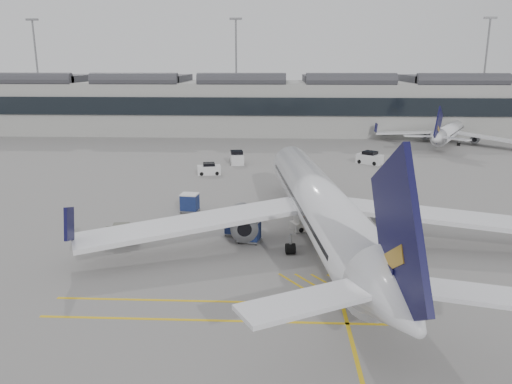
{
  "coord_description": "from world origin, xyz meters",
  "views": [
    {
      "loc": [
        5.75,
        -39.84,
        15.37
      ],
      "look_at": [
        3.73,
        3.35,
        4.0
      ],
      "focal_mm": 35.0,
      "sensor_mm": 36.0,
      "label": 1
    }
  ],
  "objects_px": {
    "ramp_agent_b": "(236,227)",
    "pushback_tug": "(121,234)",
    "baggage_cart_a": "(249,230)",
    "ramp_agent_a": "(261,211)",
    "airliner_main": "(320,206)",
    "belt_loader": "(310,222)"
  },
  "relations": [
    {
      "from": "ramp_agent_b",
      "to": "pushback_tug",
      "type": "height_order",
      "value": "ramp_agent_b"
    },
    {
      "from": "ramp_agent_b",
      "to": "pushback_tug",
      "type": "bearing_deg",
      "value": -34.41
    },
    {
      "from": "ramp_agent_a",
      "to": "pushback_tug",
      "type": "distance_m",
      "value": 14.05
    },
    {
      "from": "baggage_cart_a",
      "to": "ramp_agent_b",
      "type": "bearing_deg",
      "value": 154.7
    },
    {
      "from": "airliner_main",
      "to": "ramp_agent_a",
      "type": "bearing_deg",
      "value": 119.48
    },
    {
      "from": "ramp_agent_a",
      "to": "pushback_tug",
      "type": "height_order",
      "value": "pushback_tug"
    },
    {
      "from": "ramp_agent_b",
      "to": "airliner_main",
      "type": "bearing_deg",
      "value": 127.55
    },
    {
      "from": "ramp_agent_b",
      "to": "pushback_tug",
      "type": "relative_size",
      "value": 0.64
    },
    {
      "from": "ramp_agent_b",
      "to": "baggage_cart_a",
      "type": "bearing_deg",
      "value": 98.72
    },
    {
      "from": "airliner_main",
      "to": "belt_loader",
      "type": "distance_m",
      "value": 5.14
    },
    {
      "from": "airliner_main",
      "to": "pushback_tug",
      "type": "height_order",
      "value": "airliner_main"
    },
    {
      "from": "belt_loader",
      "to": "ramp_agent_a",
      "type": "relative_size",
      "value": 3.12
    },
    {
      "from": "airliner_main",
      "to": "ramp_agent_b",
      "type": "xyz_separation_m",
      "value": [
        -7.33,
        1.28,
        -2.51
      ]
    },
    {
      "from": "ramp_agent_a",
      "to": "ramp_agent_b",
      "type": "distance_m",
      "value": 6.22
    },
    {
      "from": "baggage_cart_a",
      "to": "ramp_agent_a",
      "type": "xyz_separation_m",
      "value": [
        0.77,
        6.89,
        -0.28
      ]
    },
    {
      "from": "baggage_cart_a",
      "to": "ramp_agent_a",
      "type": "bearing_deg",
      "value": 97.03
    },
    {
      "from": "ramp_agent_a",
      "to": "baggage_cart_a",
      "type": "bearing_deg",
      "value": -126.05
    },
    {
      "from": "ramp_agent_b",
      "to": "pushback_tug",
      "type": "xyz_separation_m",
      "value": [
        -9.98,
        -1.43,
        -0.27
      ]
    },
    {
      "from": "airliner_main",
      "to": "pushback_tug",
      "type": "relative_size",
      "value": 14.54
    },
    {
      "from": "airliner_main",
      "to": "baggage_cart_a",
      "type": "bearing_deg",
      "value": 170.42
    },
    {
      "from": "belt_loader",
      "to": "ramp_agent_b",
      "type": "height_order",
      "value": "belt_loader"
    },
    {
      "from": "airliner_main",
      "to": "belt_loader",
      "type": "xyz_separation_m",
      "value": [
        -0.52,
        4.22,
        -2.9
      ]
    }
  ]
}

